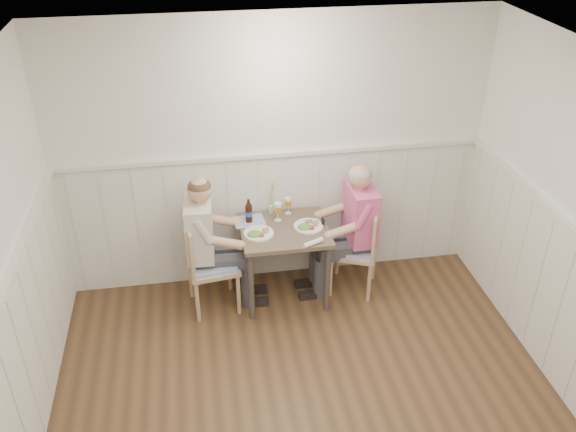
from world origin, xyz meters
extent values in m
cube|color=white|center=(0.00, 2.25, 1.30)|extent=(4.00, 0.04, 2.60)
cube|color=white|center=(0.00, 0.00, 2.59)|extent=(4.00, 4.50, 0.02)
cube|color=white|center=(0.00, 2.23, 0.65)|extent=(3.98, 0.03, 1.30)
cube|color=white|center=(-1.99, 0.00, 0.65)|extent=(0.03, 4.48, 1.30)
cube|color=silver|center=(0.00, 2.22, 1.32)|extent=(3.98, 0.06, 0.04)
cube|color=brown|center=(0.04, 1.84, 0.73)|extent=(0.80, 0.70, 0.04)
cylinder|color=#3F3833|center=(-0.31, 1.54, 0.35)|extent=(0.05, 0.05, 0.71)
cylinder|color=#3F3833|center=(-0.31, 2.14, 0.35)|extent=(0.05, 0.05, 0.71)
cylinder|color=#3F3833|center=(0.38, 1.54, 0.35)|extent=(0.05, 0.05, 0.71)
cylinder|color=#3F3833|center=(0.38, 2.14, 0.35)|extent=(0.05, 0.05, 0.71)
cube|color=#9D825A|center=(0.71, 1.85, 0.44)|extent=(0.56, 0.56, 0.04)
cube|color=#4463A4|center=(0.71, 1.85, 0.48)|extent=(0.51, 0.51, 0.03)
cube|color=#9D825A|center=(0.89, 1.77, 0.69)|extent=(0.20, 0.41, 0.45)
cylinder|color=#9D825A|center=(0.81, 1.61, 0.21)|extent=(0.04, 0.04, 0.42)
cylinder|color=#9D825A|center=(0.47, 1.75, 0.21)|extent=(0.04, 0.04, 0.42)
cylinder|color=#9D825A|center=(0.95, 1.95, 0.21)|extent=(0.04, 0.04, 0.42)
cylinder|color=#9D825A|center=(0.61, 2.09, 0.21)|extent=(0.04, 0.04, 0.42)
cube|color=#9D825A|center=(-0.64, 1.79, 0.45)|extent=(0.50, 0.50, 0.04)
cube|color=#4463A4|center=(-0.64, 1.79, 0.49)|extent=(0.45, 0.45, 0.03)
cube|color=#9D825A|center=(-0.84, 1.76, 0.70)|extent=(0.09, 0.44, 0.46)
cylinder|color=#9D825A|center=(-0.85, 1.95, 0.22)|extent=(0.04, 0.04, 0.43)
cylinder|color=#9D825A|center=(-0.48, 2.00, 0.22)|extent=(0.04, 0.04, 0.43)
cylinder|color=#9D825A|center=(-0.80, 1.58, 0.22)|extent=(0.04, 0.04, 0.43)
cylinder|color=#9D825A|center=(-0.43, 1.63, 0.22)|extent=(0.04, 0.04, 0.43)
cube|color=#3F3F47|center=(0.73, 1.86, 0.22)|extent=(0.44, 0.41, 0.44)
cube|color=#3F3F47|center=(0.54, 1.86, 0.50)|extent=(0.42, 0.37, 0.13)
cube|color=#D6598C|center=(0.73, 1.86, 0.82)|extent=(0.25, 0.44, 0.54)
sphere|color=tan|center=(0.73, 1.86, 1.21)|extent=(0.21, 0.21, 0.21)
sphere|color=#A5A5A0|center=(0.73, 1.86, 1.24)|extent=(0.20, 0.20, 0.20)
cube|color=black|center=(0.38, 1.85, 0.83)|extent=(0.02, 0.07, 0.13)
cube|color=#3F3F47|center=(-0.71, 1.85, 0.22)|extent=(0.45, 0.41, 0.44)
cube|color=#3F3F47|center=(-0.51, 1.84, 0.50)|extent=(0.43, 0.37, 0.13)
cube|color=beige|center=(-0.71, 1.85, 0.82)|extent=(0.26, 0.44, 0.54)
sphere|color=tan|center=(-0.71, 1.85, 1.21)|extent=(0.21, 0.21, 0.21)
sphere|color=#4C3828|center=(-0.71, 1.85, 1.24)|extent=(0.20, 0.20, 0.20)
cylinder|color=white|center=(0.26, 1.83, 0.76)|extent=(0.27, 0.27, 0.02)
ellipsoid|color=#3F722D|center=(0.22, 1.80, 0.79)|extent=(0.13, 0.11, 0.05)
sphere|color=tan|center=(0.32, 1.84, 0.79)|extent=(0.04, 0.04, 0.04)
cube|color=#8A4F51|center=(0.28, 1.89, 0.77)|extent=(0.08, 0.05, 0.01)
cylinder|color=white|center=(0.33, 1.89, 0.78)|extent=(0.06, 0.06, 0.03)
cylinder|color=white|center=(-0.21, 1.78, 0.76)|extent=(0.27, 0.27, 0.02)
ellipsoid|color=#3F722D|center=(-0.25, 1.75, 0.79)|extent=(0.13, 0.11, 0.05)
sphere|color=tan|center=(-0.15, 1.79, 0.79)|extent=(0.04, 0.04, 0.04)
cylinder|color=silver|center=(0.12, 2.11, 0.75)|extent=(0.06, 0.06, 0.01)
cylinder|color=silver|center=(0.12, 2.11, 0.79)|extent=(0.01, 0.01, 0.07)
cone|color=orange|center=(0.12, 2.11, 0.86)|extent=(0.07, 0.07, 0.06)
cylinder|color=silver|center=(0.12, 2.11, 0.90)|extent=(0.07, 0.07, 0.03)
cylinder|color=silver|center=(0.00, 1.99, 0.75)|extent=(0.07, 0.07, 0.01)
cylinder|color=silver|center=(0.00, 1.99, 0.80)|extent=(0.01, 0.01, 0.08)
cone|color=orange|center=(0.00, 1.99, 0.87)|extent=(0.07, 0.07, 0.07)
cylinder|color=silver|center=(0.00, 1.99, 0.92)|extent=(0.07, 0.07, 0.03)
cylinder|color=black|center=(-0.27, 2.01, 0.84)|extent=(0.06, 0.06, 0.17)
cone|color=black|center=(-0.27, 2.01, 0.94)|extent=(0.06, 0.06, 0.04)
cylinder|color=black|center=(-0.27, 2.01, 0.97)|extent=(0.03, 0.03, 0.03)
cylinder|color=blue|center=(-0.27, 2.01, 0.84)|extent=(0.07, 0.07, 0.05)
cylinder|color=white|center=(0.24, 1.53, 0.77)|extent=(0.20, 0.12, 0.04)
cylinder|color=silver|center=(-0.05, 2.15, 0.79)|extent=(0.04, 0.04, 0.07)
cylinder|color=#D7C167|center=(-0.05, 2.15, 0.91)|extent=(0.02, 0.02, 0.24)
cone|color=#D7C167|center=(-0.05, 2.15, 1.06)|extent=(0.03, 0.03, 0.08)
cube|color=#4463A4|center=(-0.27, 2.02, 0.75)|extent=(0.30, 0.25, 0.01)
camera|label=1|loc=(-0.71, -2.81, 3.67)|focal=38.00mm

